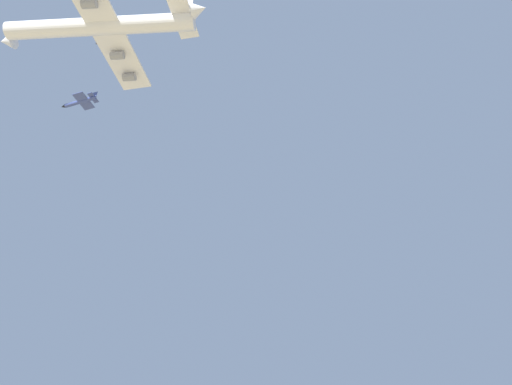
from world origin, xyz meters
TOP-DOWN VIEW (x-y plane):
  - carrier_jet at (37.53, 95.98)m, footprint 56.65×68.58m
  - chase_jet_lead at (61.75, 97.76)m, footprint 12.33×13.30m
  - chase_jet_left_wing at (56.35, 94.18)m, footprint 12.77×12.90m

SIDE VIEW (x-z plane):
  - chase_jet_lead at x=61.75m, z-range 131.91..135.91m
  - carrier_jet at x=37.53m, z-range 139.41..159.82m
  - chase_jet_left_wing at x=56.35m, z-range 168.47..172.47m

